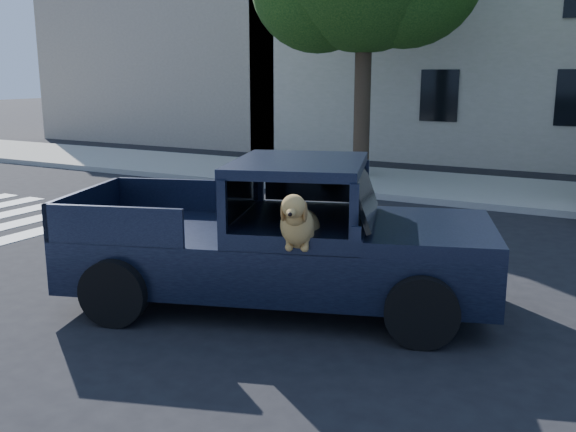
{
  "coord_description": "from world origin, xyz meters",
  "views": [
    {
      "loc": [
        2.65,
        -6.7,
        2.89
      ],
      "look_at": [
        -0.84,
        -0.33,
        1.27
      ],
      "focal_mm": 40.0,
      "sensor_mm": 36.0,
      "label": 1
    }
  ],
  "objects": [
    {
      "name": "ground",
      "position": [
        0.0,
        0.0,
        0.0
      ],
      "size": [
        120.0,
        120.0,
        0.0
      ],
      "primitive_type": "plane",
      "color": "black",
      "rests_on": "ground"
    },
    {
      "name": "far_sidewalk",
      "position": [
        0.0,
        9.2,
        0.07
      ],
      "size": [
        60.0,
        4.0,
        0.15
      ],
      "primitive_type": "cube",
      "color": "gray",
      "rests_on": "ground"
    },
    {
      "name": "pickup_truck",
      "position": [
        -1.26,
        0.02,
        0.63
      ],
      "size": [
        5.58,
        3.56,
        1.86
      ],
      "rotation": [
        0.0,
        0.0,
        0.33
      ],
      "color": "black",
      "rests_on": "ground"
    },
    {
      "name": "lane_stripes",
      "position": [
        2.0,
        3.4,
        0.01
      ],
      "size": [
        21.6,
        0.14,
        0.01
      ],
      "primitive_type": null,
      "color": "silver",
      "rests_on": "ground"
    },
    {
      "name": "building_left",
      "position": [
        -15.0,
        16.5,
        4.0
      ],
      "size": [
        12.0,
        6.0,
        8.0
      ],
      "primitive_type": "cube",
      "color": "tan",
      "rests_on": "ground"
    }
  ]
}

